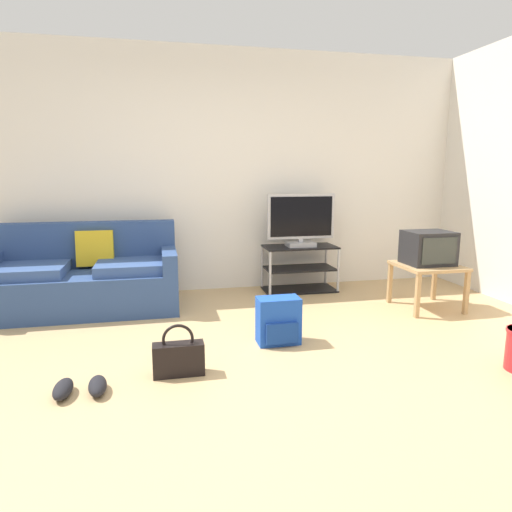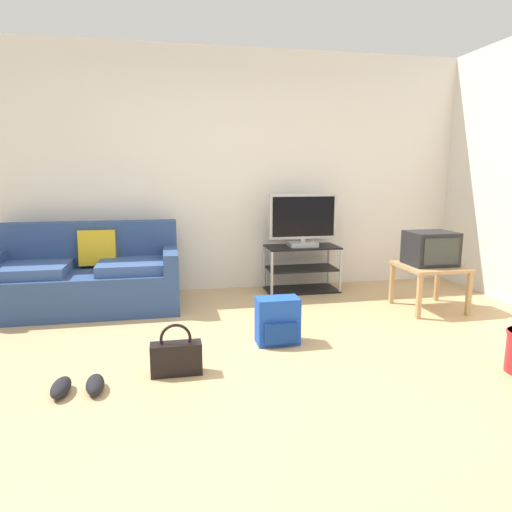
# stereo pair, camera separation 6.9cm
# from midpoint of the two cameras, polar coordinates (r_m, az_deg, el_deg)

# --- Properties ---
(ground_plane) EXTENTS (9.00, 9.80, 0.02)m
(ground_plane) POSITION_cam_midpoint_polar(r_m,az_deg,el_deg) (3.09, -0.70, -15.47)
(ground_plane) COLOR tan
(wall_back) EXTENTS (9.00, 0.10, 2.70)m
(wall_back) POSITION_cam_midpoint_polar(r_m,az_deg,el_deg) (5.21, -5.72, 10.52)
(wall_back) COLOR silver
(wall_back) RESTS_ON ground_plane
(couch) EXTENTS (1.80, 0.84, 0.85)m
(couch) POSITION_cam_midpoint_polar(r_m,az_deg,el_deg) (4.78, -20.30, -2.56)
(couch) COLOR navy
(couch) RESTS_ON ground_plane
(tv_stand) EXTENTS (0.83, 0.42, 0.52)m
(tv_stand) POSITION_cam_midpoint_polar(r_m,az_deg,el_deg) (5.20, 6.18, -1.58)
(tv_stand) COLOR black
(tv_stand) RESTS_ON ground_plane
(flat_tv) EXTENTS (0.78, 0.22, 0.59)m
(flat_tv) POSITION_cam_midpoint_polar(r_m,az_deg,el_deg) (5.09, 6.38, 4.47)
(flat_tv) COLOR #B2B2B7
(flat_tv) RESTS_ON tv_stand
(side_table) EXTENTS (0.58, 0.58, 0.45)m
(side_table) POSITION_cam_midpoint_polar(r_m,az_deg,el_deg) (4.77, 21.58, -1.80)
(side_table) COLOR tan
(side_table) RESTS_ON ground_plane
(crt_tv) EXTENTS (0.44, 0.37, 0.33)m
(crt_tv) POSITION_cam_midpoint_polar(r_m,az_deg,el_deg) (4.75, 21.66, 0.91)
(crt_tv) COLOR #232326
(crt_tv) RESTS_ON side_table
(backpack) EXTENTS (0.34, 0.27, 0.37)m
(backpack) POSITION_cam_midpoint_polar(r_m,az_deg,el_deg) (3.61, 3.31, -8.24)
(backpack) COLOR blue
(backpack) RESTS_ON ground_plane
(handbag) EXTENTS (0.34, 0.12, 0.36)m
(handbag) POSITION_cam_midpoint_polar(r_m,az_deg,el_deg) (3.14, -9.45, -12.51)
(handbag) COLOR black
(handbag) RESTS_ON ground_plane
(sneakers_pair) EXTENTS (0.33, 0.26, 0.09)m
(sneakers_pair) POSITION_cam_midpoint_polar(r_m,az_deg,el_deg) (3.08, -21.02, -15.13)
(sneakers_pair) COLOR black
(sneakers_pair) RESTS_ON ground_plane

